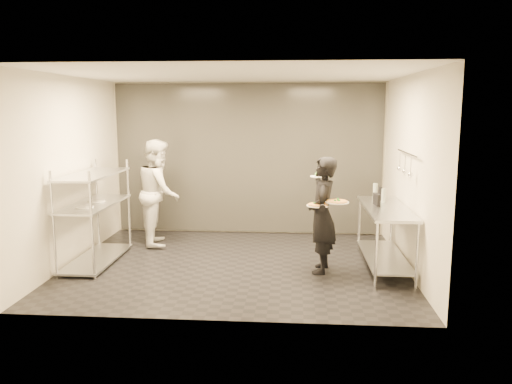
# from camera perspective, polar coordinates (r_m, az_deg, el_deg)

# --- Properties ---
(room_shell) EXTENTS (5.00, 4.00, 2.80)m
(room_shell) POSITION_cam_1_polar(r_m,az_deg,el_deg) (8.44, -1.41, 3.26)
(room_shell) COLOR black
(room_shell) RESTS_ON ground
(pass_rack) EXTENTS (0.60, 1.60, 1.50)m
(pass_rack) POSITION_cam_1_polar(r_m,az_deg,el_deg) (7.92, -17.96, -2.25)
(pass_rack) COLOR silver
(pass_rack) RESTS_ON ground
(prep_counter) EXTENTS (0.60, 1.80, 0.92)m
(prep_counter) POSITION_cam_1_polar(r_m,az_deg,el_deg) (7.49, 14.56, -3.88)
(prep_counter) COLOR silver
(prep_counter) RESTS_ON ground
(utensil_rail) EXTENTS (0.07, 1.20, 0.31)m
(utensil_rail) POSITION_cam_1_polar(r_m,az_deg,el_deg) (7.38, 16.75, 3.10)
(utensil_rail) COLOR silver
(utensil_rail) RESTS_ON room_shell
(waiter) EXTENTS (0.47, 0.65, 1.66)m
(waiter) POSITION_cam_1_polar(r_m,az_deg,el_deg) (7.14, 7.58, -2.64)
(waiter) COLOR black
(waiter) RESTS_ON ground
(chef) EXTENTS (0.86, 1.01, 1.81)m
(chef) POSITION_cam_1_polar(r_m,az_deg,el_deg) (8.70, -11.03, -0.02)
(chef) COLOR silver
(chef) RESTS_ON ground
(pizza_plate_near) EXTENTS (0.31, 0.31, 0.05)m
(pizza_plate_near) POSITION_cam_1_polar(r_m,az_deg,el_deg) (6.91, 7.08, -1.48)
(pizza_plate_near) COLOR silver
(pizza_plate_near) RESTS_ON waiter
(pizza_plate_far) EXTENTS (0.32, 0.32, 0.05)m
(pizza_plate_far) POSITION_cam_1_polar(r_m,az_deg,el_deg) (6.92, 9.26, -1.09)
(pizza_plate_far) COLOR silver
(pizza_plate_far) RESTS_ON waiter
(salad_plate) EXTENTS (0.25, 0.25, 0.07)m
(salad_plate) POSITION_cam_1_polar(r_m,az_deg,el_deg) (7.29, 7.16, 1.92)
(salad_plate) COLOR silver
(salad_plate) RESTS_ON waiter
(pos_monitor) EXTENTS (0.07, 0.24, 0.17)m
(pos_monitor) POSITION_cam_1_polar(r_m,az_deg,el_deg) (7.50, 13.63, -0.84)
(pos_monitor) COLOR black
(pos_monitor) RESTS_ON prep_counter
(bottle_green) EXTENTS (0.07, 0.07, 0.26)m
(bottle_green) POSITION_cam_1_polar(r_m,az_deg,el_deg) (7.96, 13.47, 0.06)
(bottle_green) COLOR gray
(bottle_green) RESTS_ON prep_counter
(bottle_clear) EXTENTS (0.06, 0.06, 0.21)m
(bottle_clear) POSITION_cam_1_polar(r_m,az_deg,el_deg) (7.76, 14.37, -0.39)
(bottle_clear) COLOR gray
(bottle_clear) RESTS_ON prep_counter
(bottle_dark) EXTENTS (0.06, 0.06, 0.21)m
(bottle_dark) POSITION_cam_1_polar(r_m,az_deg,el_deg) (7.90, 14.02, -0.19)
(bottle_dark) COLOR black
(bottle_dark) RESTS_ON prep_counter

